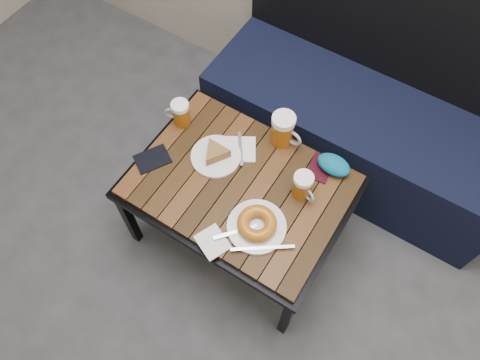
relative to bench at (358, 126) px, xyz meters
The scene contains 12 objects.
bench is the anchor object (origin of this frame).
cafe_table 0.71m from the bench, 110.62° to the right, with size 0.84×0.62×0.47m.
beer_mug_left 0.84m from the bench, 138.86° to the right, with size 0.11×0.09×0.12m.
beer_mug_centre 0.52m from the bench, 118.15° to the right, with size 0.14×0.10×0.15m.
beer_mug_right 0.62m from the bench, 92.59° to the right, with size 0.11×0.09×0.12m.
plate_pie 0.75m from the bench, 123.04° to the right, with size 0.20×0.20×0.06m.
plate_bagel 0.81m from the bench, 96.95° to the right, with size 0.27×0.24×0.06m.
napkin_left 0.64m from the bench, 122.22° to the right, with size 0.17×0.17×0.01m.
napkin_right 0.95m from the bench, 102.31° to the right, with size 0.14×0.13×0.01m.
passport_navy 0.97m from the bench, 128.81° to the right, with size 0.10×0.13×0.01m, color black.
passport_burgundy 0.47m from the bench, 91.94° to the right, with size 0.09×0.12×0.01m, color black.
knit_pouch 0.46m from the bench, 86.02° to the right, with size 0.14×0.09×0.06m, color #05518A.
Camera 1 is at (0.46, 0.38, 2.05)m, focal length 35.00 mm.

